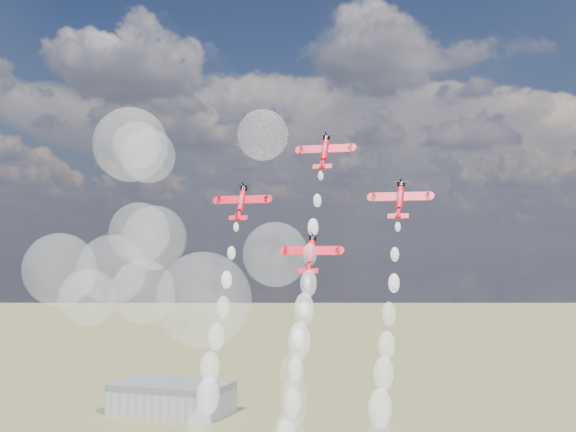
{
  "coord_description": "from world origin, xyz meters",
  "views": [
    {
      "loc": [
        42.26,
        -136.53,
        73.65
      ],
      "look_at": [
        -7.46,
        8.39,
        79.0
      ],
      "focal_mm": 50.0,
      "sensor_mm": 36.0,
      "label": 1
    }
  ],
  "objects_px": {
    "plane_lead": "(325,151)",
    "plane_right": "(400,199)",
    "plane_left": "(241,202)",
    "plane_slot": "(311,254)",
    "hangar": "(172,398)"
  },
  "relations": [
    {
      "from": "hangar",
      "to": "plane_lead",
      "type": "bearing_deg",
      "value": -54.64
    },
    {
      "from": "plane_slot",
      "to": "plane_right",
      "type": "bearing_deg",
      "value": 16.52
    },
    {
      "from": "hangar",
      "to": "plane_left",
      "type": "xyz_separation_m",
      "value": [
        102.9,
        -171.7,
        75.32
      ]
    },
    {
      "from": "hangar",
      "to": "plane_slot",
      "type": "distance_m",
      "value": 222.31
    },
    {
      "from": "plane_lead",
      "to": "plane_right",
      "type": "distance_m",
      "value": 19.09
    },
    {
      "from": "hangar",
      "to": "plane_left",
      "type": "bearing_deg",
      "value": -59.07
    },
    {
      "from": "plane_lead",
      "to": "plane_left",
      "type": "bearing_deg",
      "value": -163.48
    },
    {
      "from": "plane_slot",
      "to": "plane_left",
      "type": "bearing_deg",
      "value": 163.48
    },
    {
      "from": "plane_left",
      "to": "plane_lead",
      "type": "bearing_deg",
      "value": 16.52
    },
    {
      "from": "plane_lead",
      "to": "plane_left",
      "type": "relative_size",
      "value": 1.0
    },
    {
      "from": "plane_lead",
      "to": "hangar",
      "type": "bearing_deg",
      "value": 125.36
    },
    {
      "from": "plane_lead",
      "to": "plane_left",
      "type": "height_order",
      "value": "plane_lead"
    },
    {
      "from": "hangar",
      "to": "plane_lead",
      "type": "relative_size",
      "value": 4.66
    },
    {
      "from": "hangar",
      "to": "plane_right",
      "type": "distance_m",
      "value": 230.56
    },
    {
      "from": "plane_right",
      "to": "hangar",
      "type": "bearing_deg",
      "value": 128.01
    }
  ]
}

